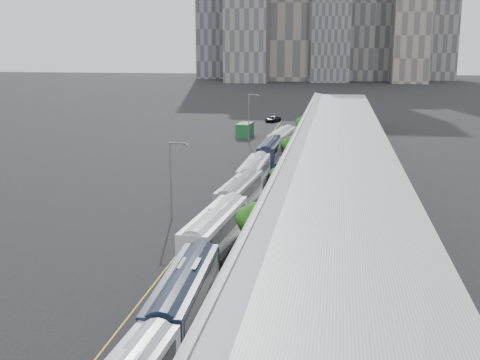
% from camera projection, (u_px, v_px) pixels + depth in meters
% --- Properties ---
extents(sidewalk, '(10.00, 170.00, 0.12)m').
position_uv_depth(sidewalk, '(306.00, 199.00, 74.10)').
color(sidewalk, gray).
rests_on(sidewalk, ground).
extents(lane_line, '(0.12, 160.00, 0.02)m').
position_uv_depth(lane_line, '(223.00, 196.00, 75.75)').
color(lane_line, gold).
rests_on(lane_line, ground).
extents(depot, '(12.45, 160.40, 7.20)m').
position_uv_depth(depot, '(340.00, 173.00, 72.72)').
color(depot, gray).
rests_on(depot, ground).
extents(bus_1, '(3.16, 13.29, 3.86)m').
position_uv_depth(bus_1, '(184.00, 302.00, 40.51)').
color(bus_1, black).
rests_on(bus_1, ground).
extents(bus_2, '(3.88, 13.89, 4.01)m').
position_uv_depth(bus_2, '(215.00, 234.00, 54.87)').
color(bus_2, silver).
rests_on(bus_2, ground).
extents(bus_3, '(3.70, 13.15, 3.79)m').
position_uv_depth(bus_3, '(240.00, 197.00, 68.75)').
color(bus_3, gray).
rests_on(bus_3, ground).
extents(bus_4, '(2.96, 13.30, 3.88)m').
position_uv_depth(bus_4, '(254.00, 176.00, 79.73)').
color(bus_4, '#BABBC5').
rests_on(bus_4, ground).
extents(bus_5, '(2.99, 13.50, 3.93)m').
position_uv_depth(bus_5, '(271.00, 154.00, 96.13)').
color(bus_5, black).
rests_on(bus_5, ground).
extents(bus_6, '(4.06, 13.80, 3.98)m').
position_uv_depth(bus_6, '(282.00, 142.00, 107.76)').
color(bus_6, silver).
rests_on(bus_6, ground).
extents(tree_1, '(2.96, 2.96, 4.94)m').
position_uv_depth(tree_1, '(254.00, 217.00, 54.21)').
color(tree_1, black).
rests_on(tree_1, ground).
extents(tree_2, '(1.85, 1.85, 4.45)m').
position_uv_depth(tree_2, '(280.00, 174.00, 72.08)').
color(tree_2, black).
rests_on(tree_2, ground).
extents(tree_3, '(3.00, 3.00, 4.77)m').
position_uv_depth(tree_3, '(291.00, 144.00, 95.34)').
color(tree_3, black).
rests_on(tree_3, ground).
extents(tree_4, '(2.70, 2.70, 4.44)m').
position_uv_depth(tree_4, '(303.00, 122.00, 124.65)').
color(tree_4, black).
rests_on(tree_4, ground).
extents(street_lamp_near, '(2.04, 0.22, 8.56)m').
position_uv_depth(street_lamp_near, '(172.00, 175.00, 64.49)').
color(street_lamp_near, '#59595E').
rests_on(street_lamp_near, ground).
extents(street_lamp_far, '(2.04, 0.22, 9.54)m').
position_uv_depth(street_lamp_far, '(250.00, 115.00, 116.06)').
color(street_lamp_far, '#59595E').
rests_on(street_lamp_far, ground).
extents(shipping_container, '(3.12, 5.83, 2.86)m').
position_uv_depth(shipping_container, '(245.00, 130.00, 125.44)').
color(shipping_container, '#164A24').
rests_on(shipping_container, ground).
extents(suv, '(4.10, 5.62, 1.42)m').
position_uv_depth(suv, '(273.00, 119.00, 149.96)').
color(suv, black).
rests_on(suv, ground).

